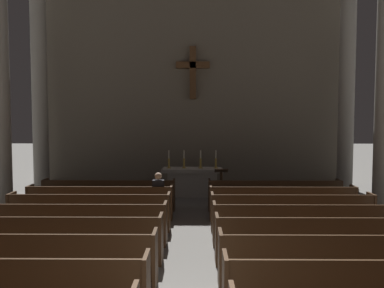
# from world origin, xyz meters

# --- Properties ---
(pew_left_row_2) EXTENTS (4.02, 0.50, 0.95)m
(pew_left_row_2) POSITION_xyz_m (-2.53, 1.08, 0.48)
(pew_left_row_2) COLOR #422B19
(pew_left_row_2) RESTS_ON ground
(pew_left_row_3) EXTENTS (4.02, 0.50, 0.95)m
(pew_left_row_3) POSITION_xyz_m (-2.53, 2.20, 0.48)
(pew_left_row_3) COLOR #422B19
(pew_left_row_3) RESTS_ON ground
(pew_left_row_4) EXTENTS (4.02, 0.50, 0.95)m
(pew_left_row_4) POSITION_xyz_m (-2.53, 3.32, 0.48)
(pew_left_row_4) COLOR #422B19
(pew_left_row_4) RESTS_ON ground
(pew_left_row_5) EXTENTS (4.02, 0.50, 0.95)m
(pew_left_row_5) POSITION_xyz_m (-2.53, 4.44, 0.48)
(pew_left_row_5) COLOR #422B19
(pew_left_row_5) RESTS_ON ground
(pew_left_row_6) EXTENTS (4.02, 0.50, 0.95)m
(pew_left_row_6) POSITION_xyz_m (-2.53, 5.56, 0.48)
(pew_left_row_6) COLOR #422B19
(pew_left_row_6) RESTS_ON ground
(pew_left_row_7) EXTENTS (4.02, 0.50, 0.95)m
(pew_left_row_7) POSITION_xyz_m (-2.53, 6.68, 0.48)
(pew_left_row_7) COLOR #422B19
(pew_left_row_7) RESTS_ON ground
(pew_left_row_8) EXTENTS (4.02, 0.50, 0.95)m
(pew_left_row_8) POSITION_xyz_m (-2.53, 7.80, 0.48)
(pew_left_row_8) COLOR #422B19
(pew_left_row_8) RESTS_ON ground
(pew_right_row_3) EXTENTS (4.02, 0.50, 0.95)m
(pew_right_row_3) POSITION_xyz_m (2.53, 2.20, 0.48)
(pew_right_row_3) COLOR #422B19
(pew_right_row_3) RESTS_ON ground
(pew_right_row_4) EXTENTS (4.02, 0.50, 0.95)m
(pew_right_row_4) POSITION_xyz_m (2.53, 3.32, 0.48)
(pew_right_row_4) COLOR #422B19
(pew_right_row_4) RESTS_ON ground
(pew_right_row_5) EXTENTS (4.02, 0.50, 0.95)m
(pew_right_row_5) POSITION_xyz_m (2.53, 4.44, 0.48)
(pew_right_row_5) COLOR #422B19
(pew_right_row_5) RESTS_ON ground
(pew_right_row_6) EXTENTS (4.02, 0.50, 0.95)m
(pew_right_row_6) POSITION_xyz_m (2.53, 5.56, 0.48)
(pew_right_row_6) COLOR #422B19
(pew_right_row_6) RESTS_ON ground
(pew_right_row_7) EXTENTS (4.02, 0.50, 0.95)m
(pew_right_row_7) POSITION_xyz_m (2.53, 6.68, 0.48)
(pew_right_row_7) COLOR #422B19
(pew_right_row_7) RESTS_ON ground
(pew_right_row_8) EXTENTS (4.02, 0.50, 0.95)m
(pew_right_row_8) POSITION_xyz_m (2.53, 7.80, 0.48)
(pew_right_row_8) COLOR #422B19
(pew_right_row_8) RESTS_ON ground
(column_left_third) EXTENTS (0.87, 0.87, 7.49)m
(column_left_third) POSITION_xyz_m (-5.75, 7.68, 3.66)
(column_left_third) COLOR #9E998E
(column_left_third) RESTS_ON ground
(column_left_fourth) EXTENTS (0.87, 0.87, 7.49)m
(column_left_fourth) POSITION_xyz_m (-5.75, 10.75, 3.66)
(column_left_fourth) COLOR #9E998E
(column_left_fourth) RESTS_ON ground
(column_right_fourth) EXTENTS (0.87, 0.87, 7.49)m
(column_right_fourth) POSITION_xyz_m (5.75, 10.75, 3.66)
(column_right_fourth) COLOR #9E998E
(column_right_fourth) RESTS_ON ground
(altar) EXTENTS (2.20, 0.90, 1.01)m
(altar) POSITION_xyz_m (0.00, 10.08, 0.53)
(altar) COLOR #A8A399
(altar) RESTS_ON ground
(candlestick_outer_left) EXTENTS (0.16, 0.16, 0.65)m
(candlestick_outer_left) POSITION_xyz_m (-0.85, 10.08, 1.22)
(candlestick_outer_left) COLOR #B79338
(candlestick_outer_left) RESTS_ON altar
(candlestick_inner_left) EXTENTS (0.16, 0.16, 0.65)m
(candlestick_inner_left) POSITION_xyz_m (-0.30, 10.08, 1.22)
(candlestick_inner_left) COLOR #B79338
(candlestick_inner_left) RESTS_ON altar
(candlestick_inner_right) EXTENTS (0.16, 0.16, 0.65)m
(candlestick_inner_right) POSITION_xyz_m (0.30, 10.08, 1.22)
(candlestick_inner_right) COLOR #B79338
(candlestick_inner_right) RESTS_ON altar
(candlestick_outer_right) EXTENTS (0.16, 0.16, 0.65)m
(candlestick_outer_right) POSITION_xyz_m (0.85, 10.08, 1.22)
(candlestick_outer_right) COLOR #B79338
(candlestick_outer_right) RESTS_ON altar
(apse_with_cross) EXTENTS (12.43, 0.50, 8.46)m
(apse_with_cross) POSITION_xyz_m (0.00, 12.29, 4.23)
(apse_with_cross) COLOR #706656
(apse_with_cross) RESTS_ON ground
(lectern) EXTENTS (0.44, 0.36, 1.15)m
(lectern) POSITION_xyz_m (0.97, 8.88, 0.55)
(lectern) COLOR #422B19
(lectern) RESTS_ON ground
(lone_worshipper) EXTENTS (0.32, 0.43, 1.32)m
(lone_worshipper) POSITION_xyz_m (-0.91, 6.72, 0.69)
(lone_worshipper) COLOR #26262B
(lone_worshipper) RESTS_ON ground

